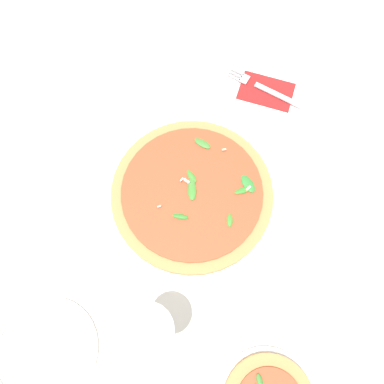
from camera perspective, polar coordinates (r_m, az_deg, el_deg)
ground_plane at (r=0.79m, az=0.16°, el=-2.14°), size 6.00×6.00×0.00m
pizza_arugula_main at (r=0.78m, az=0.02°, el=-0.31°), size 0.36×0.36×0.05m
wine_glass at (r=0.63m, az=-6.35°, el=-20.13°), size 0.08×0.08×0.18m
napkin at (r=0.93m, az=11.24°, el=14.88°), size 0.15×0.12×0.01m
fork at (r=0.93m, az=10.91°, el=15.26°), size 0.19×0.04×0.00m
side_plate_white at (r=0.79m, az=-21.54°, el=-21.63°), size 0.19×0.19×0.02m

